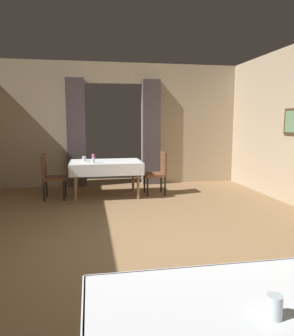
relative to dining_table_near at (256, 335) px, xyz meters
The scene contains 9 objects.
ground 2.77m from the dining_table_near, 91.49° to the left, with size 10.08×10.08×0.00m, color olive.
wall_back 6.91m from the dining_table_near, 90.58° to the left, with size 6.40×0.27×3.00m.
dining_table_near is the anchor object (origin of this frame).
dining_table_mid 5.60m from the dining_table_near, 93.61° to the left, with size 1.49×1.01×0.75m.
chair_mid_left 5.70m from the dining_table_near, 105.11° to the left, with size 0.44×0.44×0.93m.
chair_mid_right 5.63m from the dining_table_near, 82.04° to the left, with size 0.44×0.44×0.93m.
glass_near_a 0.15m from the dining_table_near, 11.51° to the right, with size 0.07×0.07×0.10m, color silver.
flower_vase_mid 5.37m from the dining_table_near, 96.55° to the left, with size 0.07×0.07×0.19m.
glass_mid_b 5.73m from the dining_table_near, 98.06° to the left, with size 0.08×0.08×0.11m, color silver.
Camera 1 is at (-0.62, -3.83, 1.58)m, focal length 34.20 mm.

